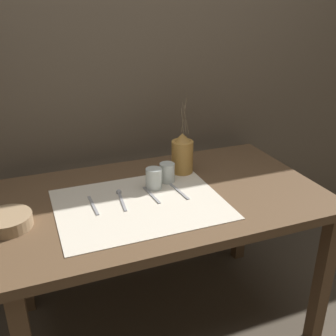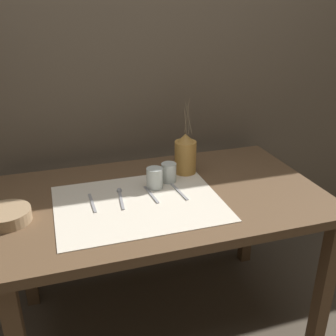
# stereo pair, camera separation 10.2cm
# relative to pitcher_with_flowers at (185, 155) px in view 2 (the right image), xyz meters

# --- Properties ---
(ground_plane) EXTENTS (12.00, 12.00, 0.00)m
(ground_plane) POSITION_rel_pitcher_with_flowers_xyz_m (-0.17, -0.18, -0.83)
(ground_plane) COLOR brown
(stone_wall_back) EXTENTS (7.00, 0.06, 2.40)m
(stone_wall_back) POSITION_rel_pitcher_with_flowers_xyz_m (-0.17, 0.34, 0.37)
(stone_wall_back) COLOR brown
(stone_wall_back) RESTS_ON ground_plane
(wooden_table) EXTENTS (1.39, 0.83, 0.74)m
(wooden_table) POSITION_rel_pitcher_with_flowers_xyz_m (-0.17, -0.18, -0.18)
(wooden_table) COLOR brown
(wooden_table) RESTS_ON ground_plane
(linen_cloth) EXTENTS (0.69, 0.52, 0.00)m
(linen_cloth) POSITION_rel_pitcher_with_flowers_xyz_m (-0.29, -0.24, -0.09)
(linen_cloth) COLOR beige
(linen_cloth) RESTS_ON wooden_table
(pitcher_with_flowers) EXTENTS (0.10, 0.10, 0.38)m
(pitcher_with_flowers) POSITION_rel_pitcher_with_flowers_xyz_m (0.00, 0.00, 0.00)
(pitcher_with_flowers) COLOR #B7843D
(pitcher_with_flowers) RESTS_ON wooden_table
(wooden_bowl) EXTENTS (0.18, 0.18, 0.05)m
(wooden_bowl) POSITION_rel_pitcher_with_flowers_xyz_m (-0.80, -0.22, -0.07)
(wooden_bowl) COLOR #9E7F5B
(wooden_bowl) RESTS_ON wooden_table
(glass_tumbler_near) EXTENTS (0.07, 0.07, 0.09)m
(glass_tumbler_near) POSITION_rel_pitcher_with_flowers_xyz_m (-0.19, -0.12, -0.04)
(glass_tumbler_near) COLOR silver
(glass_tumbler_near) RESTS_ON wooden_table
(glass_tumbler_far) EXTENTS (0.07, 0.07, 0.09)m
(glass_tumbler_far) POSITION_rel_pitcher_with_flowers_xyz_m (-0.11, -0.07, -0.05)
(glass_tumbler_far) COLOR silver
(glass_tumbler_far) RESTS_ON wooden_table
(fork_outer) EXTENTS (0.02, 0.17, 0.00)m
(fork_outer) POSITION_rel_pitcher_with_flowers_xyz_m (-0.48, -0.18, -0.09)
(fork_outer) COLOR #939399
(fork_outer) RESTS_ON wooden_table
(spoon_inner) EXTENTS (0.03, 0.18, 0.02)m
(spoon_inner) POSITION_rel_pitcher_with_flowers_xyz_m (-0.35, -0.14, -0.09)
(spoon_inner) COLOR #939399
(spoon_inner) RESTS_ON wooden_table
(fork_inner) EXTENTS (0.03, 0.17, 0.00)m
(fork_inner) POSITION_rel_pitcher_with_flowers_xyz_m (-0.22, -0.18, -0.09)
(fork_inner) COLOR #939399
(fork_inner) RESTS_ON wooden_table
(knife_center) EXTENTS (0.03, 0.17, 0.00)m
(knife_center) POSITION_rel_pitcher_with_flowers_xyz_m (-0.10, -0.19, -0.09)
(knife_center) COLOR #939399
(knife_center) RESTS_ON wooden_table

